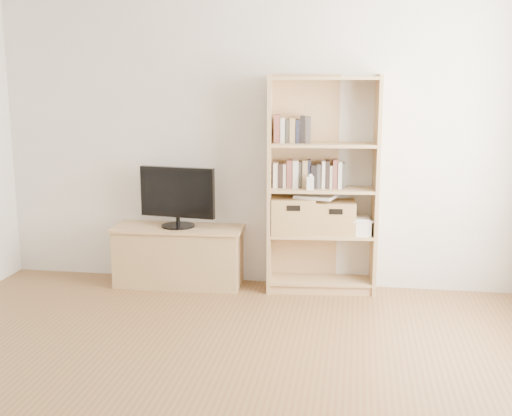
% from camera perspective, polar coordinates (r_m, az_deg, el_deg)
% --- Properties ---
extents(back_wall, '(4.50, 0.02, 2.60)m').
position_cam_1_polar(back_wall, '(5.50, -0.03, 6.51)').
color(back_wall, silver).
rests_on(back_wall, floor).
extents(tv_stand, '(1.09, 0.44, 0.49)m').
position_cam_1_polar(tv_stand, '(5.63, -6.87, -4.35)').
color(tv_stand, tan).
rests_on(tv_stand, floor).
extents(bookshelf, '(0.93, 0.40, 1.81)m').
position_cam_1_polar(bookshelf, '(5.33, 5.90, 2.00)').
color(bookshelf, tan).
rests_on(bookshelf, floor).
extents(television, '(0.67, 0.14, 0.52)m').
position_cam_1_polar(television, '(5.52, -7.00, 0.97)').
color(television, black).
rests_on(television, tv_stand).
extents(books_row_mid, '(0.87, 0.28, 0.23)m').
position_cam_1_polar(books_row_mid, '(5.34, 5.92, 3.03)').
color(books_row_mid, beige).
rests_on(books_row_mid, bookshelf).
extents(books_row_upper, '(0.35, 0.14, 0.18)m').
position_cam_1_polar(books_row_upper, '(5.29, 3.81, 6.80)').
color(books_row_upper, beige).
rests_on(books_row_upper, bookshelf).
extents(baby_monitor, '(0.06, 0.04, 0.11)m').
position_cam_1_polar(baby_monitor, '(5.22, 4.85, 2.20)').
color(baby_monitor, white).
rests_on(baby_monitor, bookshelf).
extents(basket_left, '(0.40, 0.34, 0.30)m').
position_cam_1_polar(basket_left, '(5.37, 3.28, -0.63)').
color(basket_left, '#AE824E').
rests_on(basket_left, bookshelf).
extents(basket_right, '(0.35, 0.30, 0.27)m').
position_cam_1_polar(basket_right, '(5.38, 7.02, -0.82)').
color(basket_right, '#AE824E').
rests_on(basket_right, bookshelf).
extents(laptop, '(0.36, 0.29, 0.02)m').
position_cam_1_polar(laptop, '(5.34, 5.30, 1.03)').
color(laptop, white).
rests_on(laptop, basket_left).
extents(magazine_stack, '(0.21, 0.28, 0.12)m').
position_cam_1_polar(magazine_stack, '(5.41, 9.13, -1.64)').
color(magazine_stack, beige).
rests_on(magazine_stack, bookshelf).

